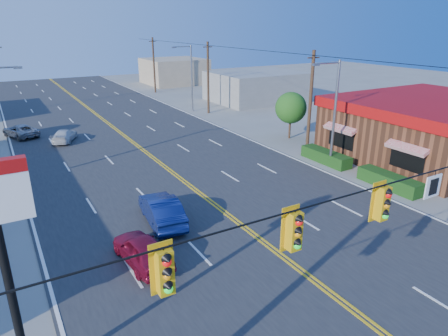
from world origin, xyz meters
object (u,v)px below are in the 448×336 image
car_white (64,136)px  signal_span (403,212)px  kfc (431,128)px  car_magenta (142,251)px  car_blue (162,211)px  car_silver (20,131)px

car_white → signal_span: bearing=123.4°
kfc → car_white: bearing=142.5°
car_magenta → car_blue: size_ratio=0.87×
car_silver → signal_span: bearing=82.6°
signal_span → kfc: signal_span is taller
signal_span → car_magenta: signal_span is taller
car_magenta → car_silver: bearing=-88.8°
signal_span → car_white: size_ratio=6.28×
signal_span → car_white: (-5.24, 31.41, -4.32)m
kfc → car_white: size_ratio=4.21×
car_blue → signal_span: bearing=112.8°
car_magenta → car_blue: 3.96m
kfc → car_magenta: 26.01m
car_magenta → kfc: bearing=-177.5°
car_blue → car_white: bearing=-78.3°
car_white → car_blue: bearing=119.1°
car_white → car_silver: bearing=-24.9°
car_magenta → car_blue: car_blue is taller
signal_span → car_silver: (-8.62, 35.27, -4.28)m
car_magenta → car_white: size_ratio=1.03×
kfc → car_silver: (-28.64, 23.27, -1.78)m
car_white → car_silver: size_ratio=0.89×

